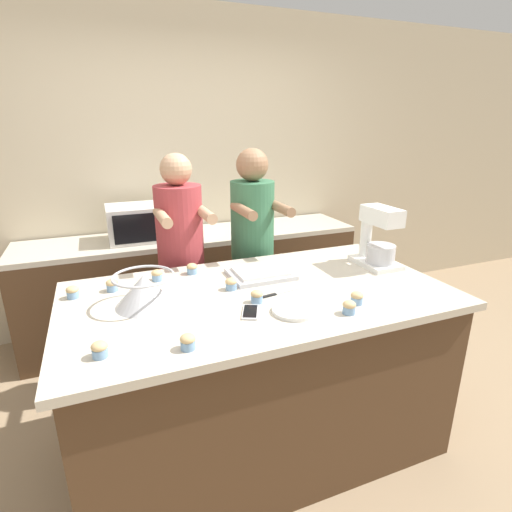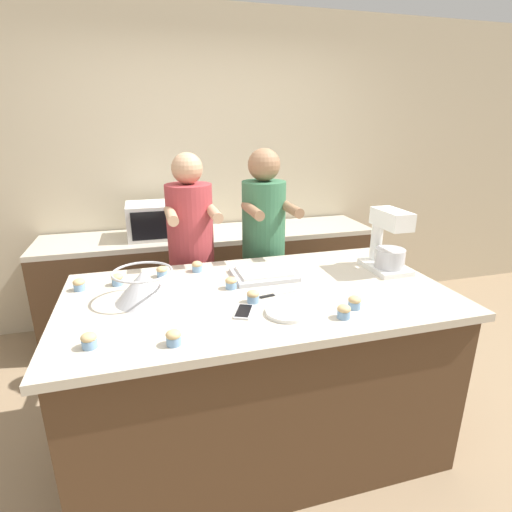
{
  "view_description": "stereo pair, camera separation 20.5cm",
  "coord_description": "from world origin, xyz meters",
  "px_view_note": "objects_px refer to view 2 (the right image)",
  "views": [
    {
      "loc": [
        -0.72,
        -1.75,
        1.78
      ],
      "look_at": [
        0.0,
        0.05,
        1.12
      ],
      "focal_mm": 28.0,
      "sensor_mm": 36.0,
      "label": 1
    },
    {
      "loc": [
        -0.53,
        -1.82,
        1.78
      ],
      "look_at": [
        0.0,
        0.05,
        1.12
      ],
      "focal_mm": 28.0,
      "sensor_mm": 36.0,
      "label": 2
    }
  ],
  "objects_px": {
    "cupcake_1": "(344,311)",
    "cupcake_5": "(197,266)",
    "cupcake_0": "(162,271)",
    "person_left": "(192,266)",
    "mixing_bowl": "(144,285)",
    "cupcake_6": "(117,279)",
    "cupcake_2": "(253,296)",
    "cupcake_3": "(174,337)",
    "small_plate": "(288,312)",
    "cupcake_4": "(231,283)",
    "cupcake_8": "(89,340)",
    "person_right": "(264,257)",
    "microwave_oven": "(159,220)",
    "stand_mixer": "(388,244)",
    "cupcake_9": "(79,284)",
    "baking_tray": "(264,273)",
    "cupcake_7": "(355,302)",
    "cell_phone": "(244,312)",
    "knife": "(277,294)"
  },
  "relations": [
    {
      "from": "person_right",
      "to": "cupcake_0",
      "type": "xyz_separation_m",
      "value": [
        -0.72,
        -0.39,
        0.11
      ]
    },
    {
      "from": "cupcake_0",
      "to": "cupcake_3",
      "type": "distance_m",
      "value": 0.76
    },
    {
      "from": "cupcake_2",
      "to": "cupcake_9",
      "type": "distance_m",
      "value": 0.92
    },
    {
      "from": "cupcake_3",
      "to": "cupcake_9",
      "type": "height_order",
      "value": "same"
    },
    {
      "from": "person_right",
      "to": "cupcake_9",
      "type": "relative_size",
      "value": 25.5
    },
    {
      "from": "cupcake_1",
      "to": "cupcake_3",
      "type": "bearing_deg",
      "value": -178.18
    },
    {
      "from": "cupcake_3",
      "to": "cupcake_6",
      "type": "distance_m",
      "value": 0.74
    },
    {
      "from": "cupcake_2",
      "to": "cupcake_3",
      "type": "xyz_separation_m",
      "value": [
        -0.4,
        -0.29,
        0.0
      ]
    },
    {
      "from": "stand_mixer",
      "to": "mixing_bowl",
      "type": "relative_size",
      "value": 1.25
    },
    {
      "from": "cupcake_4",
      "to": "cupcake_2",
      "type": "bearing_deg",
      "value": -71.48
    },
    {
      "from": "person_left",
      "to": "cupcake_7",
      "type": "xyz_separation_m",
      "value": [
        0.63,
        -1.05,
        0.12
      ]
    },
    {
      "from": "cupcake_3",
      "to": "cupcake_6",
      "type": "bearing_deg",
      "value": 108.97
    },
    {
      "from": "microwave_oven",
      "to": "cupcake_7",
      "type": "distance_m",
      "value": 1.93
    },
    {
      "from": "cupcake_0",
      "to": "person_left",
      "type": "bearing_deg",
      "value": 61.17
    },
    {
      "from": "cupcake_2",
      "to": "mixing_bowl",
      "type": "bearing_deg",
      "value": 161.7
    },
    {
      "from": "cell_phone",
      "to": "cupcake_0",
      "type": "bearing_deg",
      "value": 120.73
    },
    {
      "from": "person_left",
      "to": "cupcake_8",
      "type": "distance_m",
      "value": 1.21
    },
    {
      "from": "stand_mixer",
      "to": "cupcake_6",
      "type": "relative_size",
      "value": 5.73
    },
    {
      "from": "cupcake_3",
      "to": "cupcake_8",
      "type": "bearing_deg",
      "value": 167.98
    },
    {
      "from": "person_left",
      "to": "cupcake_0",
      "type": "height_order",
      "value": "person_left"
    },
    {
      "from": "mixing_bowl",
      "to": "cupcake_0",
      "type": "height_order",
      "value": "mixing_bowl"
    },
    {
      "from": "knife",
      "to": "cupcake_1",
      "type": "bearing_deg",
      "value": -56.96
    },
    {
      "from": "stand_mixer",
      "to": "cupcake_3",
      "type": "bearing_deg",
      "value": -158.16
    },
    {
      "from": "cupcake_1",
      "to": "cupcake_5",
      "type": "relative_size",
      "value": 1.0
    },
    {
      "from": "cell_phone",
      "to": "cupcake_7",
      "type": "height_order",
      "value": "cupcake_7"
    },
    {
      "from": "person_left",
      "to": "baking_tray",
      "type": "height_order",
      "value": "person_left"
    },
    {
      "from": "person_left",
      "to": "mixing_bowl",
      "type": "height_order",
      "value": "person_left"
    },
    {
      "from": "cupcake_2",
      "to": "cupcake_5",
      "type": "relative_size",
      "value": 1.0
    },
    {
      "from": "baking_tray",
      "to": "cupcake_3",
      "type": "bearing_deg",
      "value": -132.36
    },
    {
      "from": "cupcake_7",
      "to": "cupcake_9",
      "type": "bearing_deg",
      "value": 155.36
    },
    {
      "from": "person_right",
      "to": "microwave_oven",
      "type": "height_order",
      "value": "person_right"
    },
    {
      "from": "microwave_oven",
      "to": "cupcake_3",
      "type": "distance_m",
      "value": 1.86
    },
    {
      "from": "cupcake_3",
      "to": "cupcake_6",
      "type": "xyz_separation_m",
      "value": [
        -0.24,
        0.7,
        0.0
      ]
    },
    {
      "from": "person_right",
      "to": "small_plate",
      "type": "relative_size",
      "value": 7.82
    },
    {
      "from": "small_plate",
      "to": "cupcake_9",
      "type": "height_order",
      "value": "cupcake_9"
    },
    {
      "from": "microwave_oven",
      "to": "cupcake_5",
      "type": "height_order",
      "value": "microwave_oven"
    },
    {
      "from": "baking_tray",
      "to": "cupcake_9",
      "type": "xyz_separation_m",
      "value": [
        -0.98,
        0.07,
        0.01
      ]
    },
    {
      "from": "small_plate",
      "to": "cupcake_5",
      "type": "height_order",
      "value": "cupcake_5"
    },
    {
      "from": "mixing_bowl",
      "to": "cupcake_8",
      "type": "height_order",
      "value": "mixing_bowl"
    },
    {
      "from": "person_left",
      "to": "mixing_bowl",
      "type": "distance_m",
      "value": 0.78
    },
    {
      "from": "stand_mixer",
      "to": "cupcake_5",
      "type": "height_order",
      "value": "stand_mixer"
    },
    {
      "from": "microwave_oven",
      "to": "cupcake_8",
      "type": "height_order",
      "value": "microwave_oven"
    },
    {
      "from": "mixing_bowl",
      "to": "cupcake_6",
      "type": "height_order",
      "value": "mixing_bowl"
    },
    {
      "from": "person_left",
      "to": "knife",
      "type": "bearing_deg",
      "value": -67.59
    },
    {
      "from": "knife",
      "to": "cupcake_3",
      "type": "bearing_deg",
      "value": -147.68
    },
    {
      "from": "baking_tray",
      "to": "small_plate",
      "type": "distance_m",
      "value": 0.48
    },
    {
      "from": "person_left",
      "to": "cupcake_9",
      "type": "distance_m",
      "value": 0.8
    },
    {
      "from": "person_left",
      "to": "cupcake_8",
      "type": "relative_size",
      "value": 25.23
    },
    {
      "from": "small_plate",
      "to": "cupcake_4",
      "type": "bearing_deg",
      "value": 117.58
    },
    {
      "from": "microwave_oven",
      "to": "cupcake_6",
      "type": "height_order",
      "value": "microwave_oven"
    }
  ]
}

